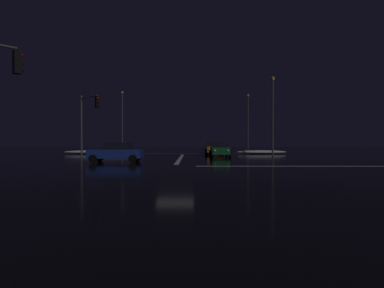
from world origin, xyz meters
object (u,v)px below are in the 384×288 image
Objects in this scene: sedan_orange at (213,148)px; streetlamp_left_far at (121,117)px; streetlamp_right_near at (272,110)px; sedan_blue_crossing at (115,152)px; sedan_green at (219,149)px; streetlamp_right_far at (247,118)px; traffic_signal_nw at (87,115)px; sedan_gray at (213,147)px.

sedan_orange is 20.11m from streetlamp_left_far.
sedan_blue_crossing is at bearing -144.66° from streetlamp_right_near.
sedan_orange is 8.42m from streetlamp_right_near.
sedan_green and sedan_orange have the same top height.
streetlamp_right_near is 16.00m from streetlamp_right_far.
streetlamp_right_near reaches higher than traffic_signal_nw.
sedan_green is 0.70× the size of traffic_signal_nw.
sedan_green and sedan_blue_crossing have the same top height.
sedan_blue_crossing is at bearing -51.18° from traffic_signal_nw.
streetlamp_left_far is (-14.50, 18.84, 4.86)m from sedan_green.
sedan_blue_crossing is (-8.76, -13.59, 0.00)m from sedan_orange.
sedan_orange and sedan_blue_crossing have the same top height.
sedan_green is at bearing -90.70° from sedan_gray.
sedan_orange is at bearing 92.62° from sedan_green.
sedan_blue_crossing is 0.46× the size of streetlamp_right_far.
streetlamp_left_far is (-14.64, 7.92, 4.86)m from sedan_gray.
sedan_blue_crossing is (-9.01, -8.07, 0.00)m from sedan_green.
streetlamp_left_far reaches higher than streetlamp_right_near.
sedan_blue_crossing is 0.48× the size of streetlamp_right_near.
streetlamp_left_far is at bearing 101.53° from sedan_blue_crossing.
streetlamp_right_far is at bearing 0.00° from streetlamp_left_far.
traffic_signal_nw reaches higher than sedan_blue_crossing.
sedan_green is 24.27m from streetlamp_left_far.
traffic_signal_nw is at bearing -144.95° from sedan_orange.
traffic_signal_nw is 0.68× the size of streetlamp_right_near.
traffic_signal_nw is at bearing -162.22° from streetlamp_right_near.
sedan_gray is at bearing 64.29° from sedan_blue_crossing.
sedan_orange is 0.48× the size of streetlamp_right_near.
sedan_gray is 1.00× the size of sedan_blue_crossing.
streetlamp_right_near is (6.25, -8.08, 4.44)m from sedan_gray.
sedan_gray is at bearing 85.93° from sedan_orange.
sedan_blue_crossing is at bearing -122.82° from sedan_orange.
sedan_gray is at bearing 127.72° from streetlamp_right_near.
sedan_orange is 0.46× the size of streetlamp_right_far.
sedan_gray is 17.34m from streetlamp_left_far.
sedan_green is at bearing 14.49° from traffic_signal_nw.
streetlamp_right_near is 26.32m from streetlamp_left_far.
streetlamp_right_near reaches higher than sedan_orange.
sedan_blue_crossing is 0.70× the size of traffic_signal_nw.
sedan_green is 13.69m from traffic_signal_nw.
sedan_blue_crossing is (-9.15, -19.00, 0.00)m from sedan_gray.
streetlamp_right_near reaches higher than sedan_gray.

